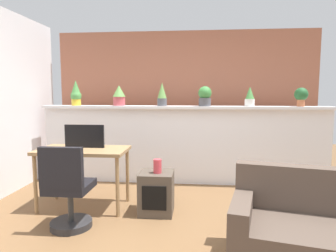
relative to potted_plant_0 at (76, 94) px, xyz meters
The scene contains 16 objects.
ground_plane 2.97m from the potted_plant_0, 48.61° to the right, with size 12.00×12.00×0.00m, color brown.
divider_wall 1.91m from the potted_plant_0, ahead, with size 4.48×0.16×1.20m, color white.
plant_shelf 1.73m from the potted_plant_0, ahead, with size 4.48×0.29×0.04m, color white.
brick_wall_behind 1.85m from the potted_plant_0, 20.60° to the left, with size 4.48×0.10×2.50m, color #AD664C.
potted_plant_0 is the anchor object (origin of this frame).
potted_plant_1 0.70m from the potted_plant_0, ahead, with size 0.20×0.20×0.32m.
potted_plant_2 1.39m from the potted_plant_0, ahead, with size 0.15×0.15×0.36m.
potted_plant_3 2.05m from the potted_plant_0, ahead, with size 0.20×0.20×0.30m.
potted_plant_4 2.73m from the potted_plant_0, ahead, with size 0.15×0.15×0.30m.
potted_plant_5 3.48m from the potted_plant_0, ahead, with size 0.20×0.20×0.28m.
desk 1.45m from the potted_plant_0, 64.61° to the right, with size 1.10×0.60×0.75m.
tv_monitor 1.27m from the potted_plant_0, 63.11° to the right, with size 0.50×0.04×0.29m, color black.
office_chair 2.11m from the potted_plant_0, 70.96° to the right, with size 0.44×0.45×0.91m.
side_cube_shelf 2.23m from the potted_plant_0, 39.48° to the right, with size 0.40×0.41×0.50m.
vase_on_shelf 2.10m from the potted_plant_0, 39.84° to the right, with size 0.10×0.10×0.16m, color #CC3D47.
couch 3.94m from the potted_plant_0, 36.92° to the right, with size 1.69×1.09×0.80m.
Camera 1 is at (0.21, -2.68, 1.44)m, focal length 31.87 mm.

